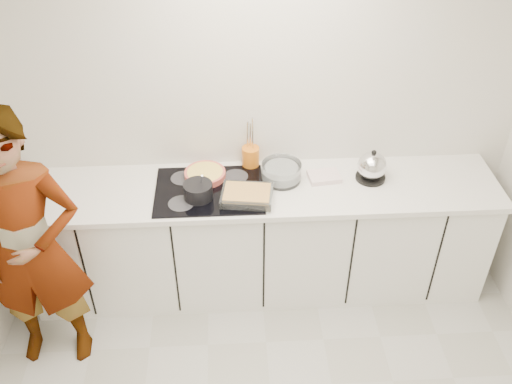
{
  "coord_description": "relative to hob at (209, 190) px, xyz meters",
  "views": [
    {
      "loc": [
        -0.21,
        -1.78,
        3.21
      ],
      "look_at": [
        -0.05,
        1.05,
        1.05
      ],
      "focal_mm": 40.0,
      "sensor_mm": 36.0,
      "label": 1
    }
  ],
  "objects": [
    {
      "name": "ceiling",
      "position": [
        0.35,
        -1.26,
        1.68
      ],
      "size": [
        3.6,
        3.2,
        0.0
      ],
      "primitive_type": "cube",
      "color": "white",
      "rests_on": "wall_back"
    },
    {
      "name": "wall_back",
      "position": [
        0.35,
        0.34,
        0.38
      ],
      "size": [
        3.6,
        0.0,
        2.6
      ],
      "primitive_type": "cube",
      "color": "beige",
      "rests_on": "ground"
    },
    {
      "name": "base_cabinets",
      "position": [
        0.35,
        0.02,
        -0.48
      ],
      "size": [
        3.2,
        0.58,
        0.87
      ],
      "primitive_type": "cube",
      "color": "white",
      "rests_on": "floor"
    },
    {
      "name": "countertop",
      "position": [
        0.35,
        0.02,
        -0.03
      ],
      "size": [
        3.24,
        0.64,
        0.04
      ],
      "primitive_type": "cube",
      "color": "white",
      "rests_on": "base_cabinets"
    },
    {
      "name": "hob",
      "position": [
        0.0,
        0.0,
        0.0
      ],
      "size": [
        0.72,
        0.54,
        0.01
      ],
      "primitive_type": "cube",
      "color": "black",
      "rests_on": "countertop"
    },
    {
      "name": "tart_dish",
      "position": [
        -0.03,
        0.14,
        0.03
      ],
      "size": [
        0.33,
        0.33,
        0.05
      ],
      "color": "#CF5547",
      "rests_on": "hob"
    },
    {
      "name": "saucepan",
      "position": [
        -0.07,
        -0.08,
        0.06
      ],
      "size": [
        0.22,
        0.22,
        0.18
      ],
      "color": "black",
      "rests_on": "hob"
    },
    {
      "name": "baking_dish",
      "position": [
        0.25,
        -0.12,
        0.04
      ],
      "size": [
        0.36,
        0.29,
        0.06
      ],
      "color": "silver",
      "rests_on": "hob"
    },
    {
      "name": "mixing_bowl",
      "position": [
        0.49,
        0.11,
        0.05
      ],
      "size": [
        0.35,
        0.35,
        0.13
      ],
      "color": "silver",
      "rests_on": "countertop"
    },
    {
      "name": "tea_towel",
      "position": [
        0.79,
        0.1,
        0.01
      ],
      "size": [
        0.23,
        0.18,
        0.03
      ],
      "primitive_type": "cube",
      "rotation": [
        0.0,
        0.0,
        0.12
      ],
      "color": "white",
      "rests_on": "countertop"
    },
    {
      "name": "kettle",
      "position": [
        1.1,
        0.08,
        0.09
      ],
      "size": [
        0.21,
        0.21,
        0.23
      ],
      "color": "black",
      "rests_on": "countertop"
    },
    {
      "name": "utensil_crock",
      "position": [
        0.29,
        0.28,
        0.07
      ],
      "size": [
        0.15,
        0.15,
        0.15
      ],
      "primitive_type": "cylinder",
      "rotation": [
        0.0,
        0.0,
        0.24
      ],
      "color": "orange",
      "rests_on": "countertop"
    },
    {
      "name": "cook",
      "position": [
        -1.05,
        -0.51,
        -0.01
      ],
      "size": [
        0.68,
        0.45,
        1.82
      ],
      "primitive_type": "imported",
      "rotation": [
        0.0,
        0.0,
        0.03
      ],
      "color": "white",
      "rests_on": "floor"
    }
  ]
}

